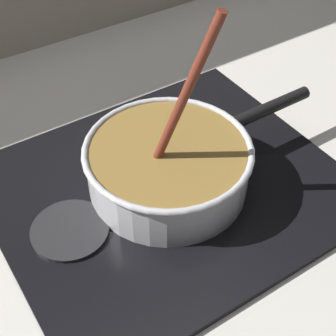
% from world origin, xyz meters
% --- Properties ---
extents(ground, '(2.40, 1.60, 0.04)m').
position_xyz_m(ground, '(0.00, 0.00, -0.02)').
color(ground, beige).
extents(hob_plate, '(0.56, 0.48, 0.01)m').
position_xyz_m(hob_plate, '(-0.01, 0.23, 0.01)').
color(hob_plate, black).
rests_on(hob_plate, ground).
extents(burner_ring, '(0.17, 0.17, 0.01)m').
position_xyz_m(burner_ring, '(-0.01, 0.23, 0.02)').
color(burner_ring, '#592D0C').
rests_on(burner_ring, hob_plate).
extents(spare_burner, '(0.12, 0.12, 0.01)m').
position_xyz_m(spare_burner, '(-0.19, 0.23, 0.01)').
color(spare_burner, '#262628').
rests_on(spare_burner, hob_plate).
extents(cooking_pan, '(0.43, 0.27, 0.33)m').
position_xyz_m(cooking_pan, '(-0.01, 0.23, 0.06)').
color(cooking_pan, silver).
rests_on(cooking_pan, hob_plate).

